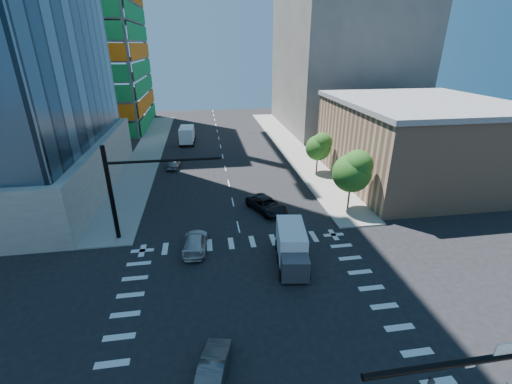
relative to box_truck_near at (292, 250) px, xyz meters
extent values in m
plane|color=black|center=(-3.76, -5.00, -1.32)|extent=(160.00, 160.00, 0.00)
cube|color=silver|center=(-3.76, -5.00, -1.31)|extent=(20.00, 20.00, 0.01)
cube|color=gray|center=(8.74, 35.00, -1.24)|extent=(5.00, 60.00, 0.15)
cube|color=gray|center=(-16.26, 35.00, -1.24)|extent=(5.00, 60.00, 0.15)
cube|color=#1A8F41|center=(-18.66, 57.00, 23.18)|extent=(0.12, 24.00, 49.00)
cube|color=tan|center=(21.24, 17.00, 3.68)|extent=(20.00, 22.00, 10.00)
cube|color=slate|center=(21.24, 17.00, 8.98)|extent=(20.50, 22.50, 0.60)
cube|color=#5C5753|center=(23.24, 50.00, 12.68)|extent=(24.00, 30.00, 28.00)
cylinder|color=black|center=(2.74, -16.50, 6.23)|extent=(10.00, 0.24, 0.24)
cube|color=white|center=(2.74, -16.50, 6.58)|extent=(0.90, 0.04, 0.50)
cylinder|color=black|center=(-15.26, 6.50, 3.33)|extent=(0.40, 0.40, 9.00)
cylinder|color=black|center=(-10.26, 6.50, 6.23)|extent=(10.00, 0.24, 0.24)
imported|color=black|center=(-9.26, 6.50, 5.13)|extent=(0.16, 0.20, 1.00)
cylinder|color=#382316|center=(8.74, 9.00, -0.03)|extent=(0.20, 0.20, 2.27)
sphere|color=#194D14|center=(8.74, 9.00, 3.06)|extent=(4.16, 4.16, 4.16)
sphere|color=#346A23|center=(9.14, 8.70, 4.03)|extent=(3.25, 3.25, 3.25)
cylinder|color=#382316|center=(9.04, 21.00, -0.21)|extent=(0.20, 0.20, 1.92)
sphere|color=#194D14|center=(9.04, 21.00, 2.41)|extent=(3.52, 3.52, 3.52)
sphere|color=#346A23|center=(9.44, 20.70, 3.23)|extent=(2.75, 2.75, 2.75)
imported|color=black|center=(-0.27, 10.09, -0.55)|extent=(4.62, 6.09, 1.54)
imported|color=#B6B6B6|center=(-8.01, 3.54, -0.60)|extent=(2.38, 5.08, 1.43)
imported|color=gray|center=(-11.30, 26.43, -0.61)|extent=(2.29, 4.39, 1.42)
imported|color=#45464A|center=(-6.92, -9.65, -0.64)|extent=(2.40, 4.34, 1.35)
cube|color=silver|center=(0.00, 0.00, 0.45)|extent=(2.88, 4.93, 2.42)
cube|color=#42434A|center=(0.00, 0.00, -0.15)|extent=(2.36, 1.97, 1.77)
cube|color=white|center=(-9.65, 40.35, 0.58)|extent=(2.66, 5.12, 2.60)
cube|color=#42434A|center=(-9.65, 40.35, -0.07)|extent=(2.39, 1.92, 1.90)
camera|label=1|loc=(-6.68, -23.35, 15.76)|focal=24.00mm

